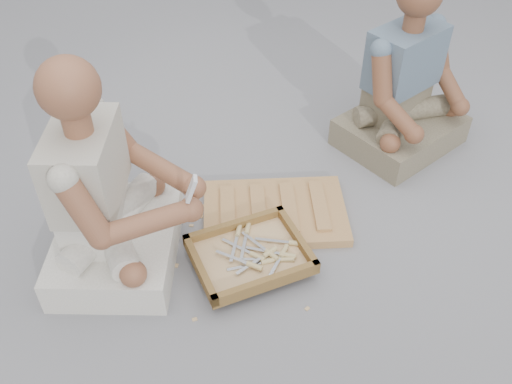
{
  "coord_description": "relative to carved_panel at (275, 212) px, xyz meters",
  "views": [
    {
      "loc": [
        -0.27,
        -1.64,
        1.91
      ],
      "look_at": [
        -0.12,
        0.14,
        0.3
      ],
      "focal_mm": 40.0,
      "sensor_mm": 36.0,
      "label": 1
    }
  ],
  "objects": [
    {
      "name": "chisel_8",
      "position": [
        -0.19,
        -0.18,
        0.06
      ],
      "size": [
        0.07,
        0.22,
        0.02
      ],
      "rotation": [
        0.0,
        0.0,
        1.33
      ],
      "color": "silver",
      "rests_on": "tool_tray"
    },
    {
      "name": "wood_chip_0",
      "position": [
        -0.33,
        0.1,
        -0.02
      ],
      "size": [
        0.02,
        0.02,
        0.0
      ],
      "primitive_type": "cube",
      "rotation": [
        0.0,
        0.0,
        0.43
      ],
      "color": "#DBC381",
      "rests_on": "ground"
    },
    {
      "name": "chisel_5",
      "position": [
        -0.15,
        -0.17,
        0.06
      ],
      "size": [
        0.07,
        0.22,
        0.02
      ],
      "rotation": [
        0.0,
        0.0,
        1.35
      ],
      "color": "silver",
      "rests_on": "tool_tray"
    },
    {
      "name": "chisel_3",
      "position": [
        -0.07,
        -0.31,
        0.06
      ],
      "size": [
        0.19,
        0.14,
        0.02
      ],
      "rotation": [
        0.0,
        0.0,
        0.63
      ],
      "color": "silver",
      "rests_on": "tool_tray"
    },
    {
      "name": "chisel_7",
      "position": [
        -0.0,
        -0.32,
        0.06
      ],
      "size": [
        0.21,
        0.09,
        0.02
      ],
      "rotation": [
        0.0,
        0.0,
        -0.33
      ],
      "color": "silver",
      "rests_on": "tool_tray"
    },
    {
      "name": "wood_chip_6",
      "position": [
        -0.35,
        -0.15,
        -0.02
      ],
      "size": [
        0.02,
        0.02,
        0.0
      ],
      "primitive_type": "cube",
      "rotation": [
        0.0,
        0.0,
        2.12
      ],
      "color": "#DBC381",
      "rests_on": "ground"
    },
    {
      "name": "ground",
      "position": [
        0.02,
        -0.29,
        -0.02
      ],
      "size": [
        60.0,
        60.0,
        0.0
      ],
      "primitive_type": "plane",
      "color": "gray",
      "rests_on": "ground"
    },
    {
      "name": "wood_chip_5",
      "position": [
        -0.33,
        -0.31,
        -0.02
      ],
      "size": [
        0.02,
        0.02,
        0.0
      ],
      "primitive_type": "cube",
      "rotation": [
        0.0,
        0.0,
        2.8
      ],
      "color": "#DBC381",
      "rests_on": "ground"
    },
    {
      "name": "chisel_2",
      "position": [
        0.05,
        -0.25,
        0.06
      ],
      "size": [
        0.22,
        0.07,
        0.02
      ],
      "rotation": [
        0.0,
        0.0,
        -0.23
      ],
      "color": "silver",
      "rests_on": "tool_tray"
    },
    {
      "name": "tool_tray",
      "position": [
        -0.14,
        -0.3,
        0.04
      ],
      "size": [
        0.58,
        0.52,
        0.06
      ],
      "rotation": [
        0.0,
        0.0,
        0.32
      ],
      "color": "brown",
      "rests_on": "carved_panel"
    },
    {
      "name": "carved_panel",
      "position": [
        0.0,
        0.0,
        0.0
      ],
      "size": [
        0.68,
        0.47,
        0.04
      ],
      "primitive_type": "cube",
      "rotation": [
        0.0,
        0.0,
        -0.03
      ],
      "color": "#9F613D",
      "rests_on": "ground"
    },
    {
      "name": "wood_chip_2",
      "position": [
        -0.46,
        -0.28,
        -0.02
      ],
      "size": [
        0.02,
        0.02,
        0.0
      ],
      "primitive_type": "cube",
      "rotation": [
        0.0,
        0.0,
        1.3
      ],
      "color": "#DBC381",
      "rests_on": "ground"
    },
    {
      "name": "craftsman",
      "position": [
        -0.72,
        -0.2,
        0.31
      ],
      "size": [
        0.68,
        0.68,
        0.98
      ],
      "rotation": [
        0.0,
        0.0,
        -1.67
      ],
      "color": "silver",
      "rests_on": "ground"
    },
    {
      "name": "wood_chip_10",
      "position": [
        -0.32,
        -0.14,
        -0.02
      ],
      "size": [
        0.02,
        0.02,
        0.0
      ],
      "primitive_type": "cube",
      "rotation": [
        0.0,
        0.0,
        0.53
      ],
      "color": "#DBC381",
      "rests_on": "ground"
    },
    {
      "name": "wood_chip_12",
      "position": [
        -0.19,
        -0.07,
        -0.02
      ],
      "size": [
        0.02,
        0.02,
        0.0
      ],
      "primitive_type": "cube",
      "rotation": [
        0.0,
        0.0,
        0.63
      ],
      "color": "#DBC381",
      "rests_on": "ground"
    },
    {
      "name": "wood_chip_8",
      "position": [
        -0.13,
        -0.19,
        -0.02
      ],
      "size": [
        0.02,
        0.02,
        0.0
      ],
      "primitive_type": "cube",
      "rotation": [
        0.0,
        0.0,
        3.09
      ],
      "color": "#DBC381",
      "rests_on": "ground"
    },
    {
      "name": "wood_chip_9",
      "position": [
        -0.4,
        -0.03,
        -0.02
      ],
      "size": [
        0.02,
        0.02,
        0.0
      ],
      "primitive_type": "cube",
      "rotation": [
        0.0,
        0.0,
        3.03
      ],
      "color": "#DBC381",
      "rests_on": "ground"
    },
    {
      "name": "chisel_4",
      "position": [
        -0.13,
        -0.3,
        0.05
      ],
      "size": [
        0.18,
        0.15,
        0.02
      ],
      "rotation": [
        0.0,
        0.0,
        -0.67
      ],
      "color": "silver",
      "rests_on": "tool_tray"
    },
    {
      "name": "wood_chip_7",
      "position": [
        -0.38,
        -0.57,
        -0.02
      ],
      "size": [
        0.02,
        0.02,
        0.0
      ],
      "primitive_type": "cube",
      "rotation": [
        0.0,
        0.0,
        0.25
      ],
      "color": "#DBC381",
      "rests_on": "ground"
    },
    {
      "name": "wood_chip_11",
      "position": [
        -0.29,
        -0.37,
        -0.02
      ],
      "size": [
        0.02,
        0.02,
        0.0
      ],
      "primitive_type": "cube",
      "rotation": [
        0.0,
        0.0,
        2.28
      ],
      "color": "#DBC381",
      "rests_on": "ground"
    },
    {
      "name": "mobile_phone",
      "position": [
        -0.36,
        -0.3,
        0.44
      ],
      "size": [
        0.05,
        0.05,
        0.11
      ],
      "rotation": [
        -0.35,
        0.0,
        -1.54
      ],
      "color": "silver",
      "rests_on": "craftsman"
    },
    {
      "name": "wood_chip_4",
      "position": [
        0.07,
        0.03,
        -0.02
      ],
      "size": [
        0.02,
        0.02,
        0.0
      ],
      "primitive_type": "cube",
      "rotation": [
        0.0,
        0.0,
        0.74
      ],
      "color": "#DBC381",
      "rests_on": "ground"
    },
    {
      "name": "chisel_9",
      "position": [
        -0.01,
        -0.34,
        0.05
      ],
      "size": [
        0.22,
        0.04,
        0.02
      ],
      "rotation": [
        0.0,
        0.0,
        -0.1
      ],
      "color": "silver",
      "rests_on": "tool_tray"
    },
    {
      "name": "chisel_10",
      "position": [
        -0.06,
        -0.3,
        0.06
      ],
      "size": [
        0.15,
        0.18,
        0.02
      ],
      "rotation": [
        0.0,
        0.0,
        -0.88
      ],
      "color": "silver",
      "rests_on": "tool_tray"
    },
    {
      "name": "chisel_6",
      "position": [
        -0.08,
        -0.35,
        0.05
      ],
      "size": [
        0.22,
        0.06,
        0.02
      ],
      "rotation": [
        0.0,
        0.0,
        0.19
      ],
      "color": "silver",
      "rests_on": "tool_tray"
    },
    {
      "name": "wood_chip_1",
      "position": [
        -0.22,
        -0.21,
        -0.02
      ],
      "size": [
        0.02,
        0.02,
        0.0
      ],
      "primitive_type": "cube",
      "rotation": [
        0.0,
        0.0,
        2.42
      ],
      "color": "#DBC381",
      "rests_on": "ground"
    },
    {
      "name": "companion",
      "position": [
        0.73,
        0.54,
        0.29
      ],
      "size": [
        0.77,
        0.74,
        0.94
      ],
      "rotation": [
        0.0,
        0.0,
        3.75
      ],
      "color": "gray",
      "rests_on": "ground"
    },
    {
      "name": "chisel_1",
      "position": [
        -0.01,
        -0.32,
        0.06
      ],
      "size": [
        0.12,
        0.2,
        0.02
      ],
      "rotation": [
        0.0,
        0.0,
        1.06
      ],
      "color": "silver",
      "rests_on": "tool_tray"
    },
    {
      "name": "wood_chip_13",
      "position": [
        -0.35,
        0.02,
        -0.02
      ],
      "size": [
        0.02,
        0.02,
        0.0
      ],
      "primitive_type": "cube",
      "rotation": [
        0.0,
        0.0,
        1.31
      ],
      "color": "#DBC381",
      "rests_on": "ground"
    },
    {
      "name": "chisel_0",
      "position": [
        -0.15,
        -0.37,
        0.06
      ],
      "size": [
        0.2,
        0.13,
        0.02
      ],
      "rotation": [
        0.0,
        0.0,
        -0.55
      ],
      "color": "silver",
      "rests_on": "tool_tray"
    },
    {
      "name": "wood_chip_3",
      "position": [
        0.07,
        -0.55,
        -0.02
      ],
      "size": [
        0.02,
        0.02,
        0.0
      ],
      "primitive_type": "cube",
      "rotation": [
        0.0,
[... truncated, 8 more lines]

